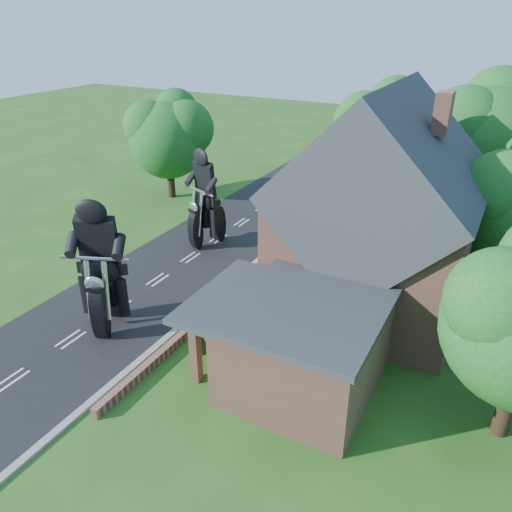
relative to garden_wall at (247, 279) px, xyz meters
The scene contains 17 objects.
ground 6.60m from the garden_wall, 130.70° to the right, with size 120.00×120.00×0.00m, color #235116.
road 6.60m from the garden_wall, 130.70° to the right, with size 7.00×80.00×0.02m, color black.
kerb 5.04m from the garden_wall, 97.41° to the right, with size 0.30×80.00×0.12m, color gray.
garden_wall is the anchor object (origin of this frame).
house 7.52m from the garden_wall, ahead, with size 9.54×8.64×10.24m.
annex 8.19m from the garden_wall, 46.16° to the right, with size 7.05×5.94×3.44m.
tree_behind_house 16.06m from the garden_wall, 48.43° to the left, with size 7.81×7.20×10.08m.
tree_behind_left 13.88m from the garden_wall, 72.34° to the left, with size 6.94×6.40×9.16m.
tree_far_road 15.13m from the garden_wall, 140.77° to the left, with size 6.08×5.60×7.84m.
shrub_a 6.09m from the garden_wall, 80.54° to the right, with size 0.90×0.90×1.10m, color #123812.
shrub_b 3.66m from the garden_wall, 74.05° to the right, with size 0.90×0.90×1.10m, color #123812.
shrub_c 1.46m from the garden_wall, 45.00° to the right, with size 0.90×0.90×1.10m, color #123812.
shrub_d 4.14m from the garden_wall, 75.96° to the left, with size 0.90×0.90×1.10m, color #123812.
shrub_e 6.59m from the garden_wall, 81.25° to the left, with size 0.90×0.90×1.10m, color #123812.
shrub_f 9.06m from the garden_wall, 83.66° to the left, with size 0.90×0.90×1.10m, color #123812.
motorcycle_lead 7.34m from the garden_wall, 117.95° to the right, with size 0.50×1.97×1.84m, color black, non-canonical shape.
motorcycle_follow 5.32m from the garden_wall, 146.01° to the left, with size 0.48×1.91×1.78m, color black, non-canonical shape.
Camera 1 is at (15.41, -14.86, 12.78)m, focal length 35.00 mm.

